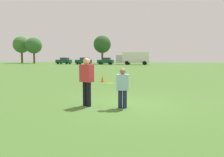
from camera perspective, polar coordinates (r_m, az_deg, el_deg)
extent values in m
plane|color=#47702D|center=(8.73, 4.09, -6.71)|extent=(148.56, 148.56, 0.00)
cylinder|color=black|center=(8.40, -7.07, -3.99)|extent=(0.17, 0.17, 0.93)
cylinder|color=black|center=(8.26, -6.11, -4.14)|extent=(0.17, 0.17, 0.93)
cube|color=red|center=(8.24, -6.65, 1.39)|extent=(0.58, 0.48, 0.66)
sphere|color=#D8AD8C|center=(8.22, -6.69, 4.52)|extent=(0.25, 0.25, 0.25)
cylinder|color=#1E234C|center=(7.99, 3.37, -5.41)|extent=(0.15, 0.15, 0.66)
cylinder|color=#1E234C|center=(8.00, 2.15, -5.39)|extent=(0.15, 0.15, 0.66)
cube|color=#9EC6E5|center=(7.90, 2.78, -0.98)|extent=(0.46, 0.30, 0.58)
sphere|color=#8C664C|center=(7.87, 2.80, 1.86)|extent=(0.22, 0.22, 0.22)
cylinder|color=yellow|center=(7.79, -0.49, -1.30)|extent=(0.27, 0.27, 0.05)
cube|color=#D8590C|center=(16.59, -2.51, -0.82)|extent=(0.32, 0.32, 0.03)
cone|color=orange|center=(16.57, -2.51, 0.00)|extent=(0.24, 0.24, 0.45)
cube|color=#0C4C2D|center=(61.85, -12.50, 4.41)|extent=(4.24, 1.91, 0.90)
cube|color=#2D333D|center=(61.74, -12.30, 5.08)|extent=(2.04, 1.69, 0.64)
cylinder|color=black|center=(61.54, -13.98, 3.95)|extent=(0.67, 0.24, 0.66)
cylinder|color=black|center=(63.32, -13.17, 4.01)|extent=(0.67, 0.24, 0.66)
cylinder|color=black|center=(60.40, -11.78, 3.97)|extent=(0.67, 0.24, 0.66)
cylinder|color=black|center=(62.23, -11.01, 4.03)|extent=(0.67, 0.24, 0.66)
cube|color=#0C4C2D|center=(58.67, -7.48, 4.44)|extent=(4.24, 1.91, 0.90)
cube|color=#2D333D|center=(58.58, -7.26, 5.14)|extent=(2.04, 1.69, 0.64)
cylinder|color=black|center=(58.22, -9.02, 3.97)|extent=(0.67, 0.24, 0.66)
cylinder|color=black|center=(60.08, -8.31, 4.02)|extent=(0.67, 0.24, 0.66)
cylinder|color=black|center=(57.30, -6.60, 3.97)|extent=(0.67, 0.24, 0.66)
cylinder|color=black|center=(59.19, -5.95, 4.03)|extent=(0.67, 0.24, 0.66)
cube|color=#0C4C2D|center=(57.39, -1.68, 4.46)|extent=(4.24, 1.91, 0.90)
cube|color=#2D333D|center=(57.32, -1.44, 5.18)|extent=(2.04, 1.69, 0.64)
cylinder|color=black|center=(56.78, -3.20, 3.99)|extent=(0.67, 0.24, 0.66)
cylinder|color=black|center=(58.70, -2.66, 4.04)|extent=(0.67, 0.24, 0.66)
cylinder|color=black|center=(56.11, -0.64, 3.98)|extent=(0.67, 0.24, 0.66)
cylinder|color=black|center=(58.06, -0.18, 4.03)|extent=(0.67, 0.24, 0.66)
cube|color=white|center=(56.24, 6.36, 5.48)|extent=(6.86, 2.67, 2.70)
cube|color=#B2B2B7|center=(56.88, 2.14, 5.15)|extent=(1.86, 2.34, 2.00)
cylinder|color=black|center=(55.20, 3.90, 4.10)|extent=(0.97, 0.30, 0.96)
cylinder|color=black|center=(57.91, 4.33, 4.16)|extent=(0.97, 0.30, 0.96)
cylinder|color=black|center=(54.68, 8.49, 4.03)|extent=(0.97, 0.30, 0.96)
cylinder|color=black|center=(57.41, 8.70, 4.10)|extent=(0.97, 0.30, 0.96)
cylinder|color=brown|center=(75.91, -22.49, 5.11)|extent=(0.61, 0.61, 3.69)
sphere|color=#3D7033|center=(76.02, -22.61, 8.18)|extent=(5.27, 5.27, 5.27)
cylinder|color=brown|center=(71.43, -19.70, 5.09)|extent=(0.57, 0.57, 3.41)
sphere|color=#33662D|center=(71.53, -19.80, 8.12)|extent=(4.87, 4.87, 4.87)
cylinder|color=brown|center=(63.75, -2.56, 5.44)|extent=(0.59, 0.59, 3.52)
sphere|color=#285623|center=(63.87, -2.57, 8.94)|extent=(5.03, 5.03, 5.03)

